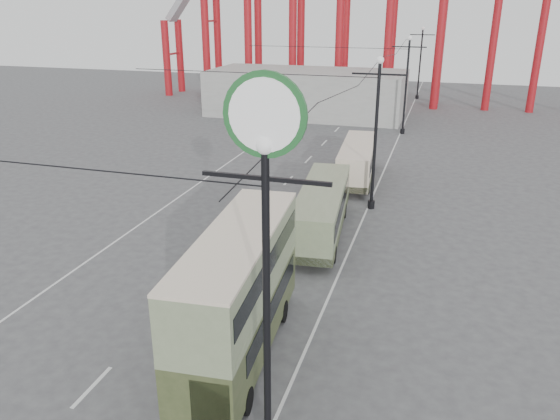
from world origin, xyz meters
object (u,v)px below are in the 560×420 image
(double_decker_bus, at_px, (239,289))
(single_decker_green, at_px, (322,209))
(single_decker_cream, at_px, (358,160))
(pedestrian, at_px, (276,256))
(lamp_post_near, at_px, (266,196))

(double_decker_bus, relative_size, single_decker_green, 0.92)
(single_decker_cream, bearing_deg, pedestrian, -99.46)
(lamp_post_near, height_order, single_decker_green, lamp_post_near)
(double_decker_bus, xyz_separation_m, pedestrian, (-0.75, 6.74, -1.93))
(single_decker_green, xyz_separation_m, pedestrian, (-1.12, -4.92, -0.77))
(single_decker_cream, relative_size, pedestrian, 5.58)
(double_decker_bus, height_order, pedestrian, double_decker_bus)
(pedestrian, bearing_deg, double_decker_bus, 82.61)
(lamp_post_near, height_order, pedestrian, lamp_post_near)
(single_decker_green, xyz_separation_m, single_decker_cream, (0.24, 10.58, -0.02))
(single_decker_green, bearing_deg, single_decker_cream, 82.84)
(lamp_post_near, distance_m, pedestrian, 13.39)
(lamp_post_near, bearing_deg, single_decker_cream, 93.94)
(double_decker_bus, relative_size, single_decker_cream, 1.03)
(double_decker_bus, relative_size, pedestrian, 5.76)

